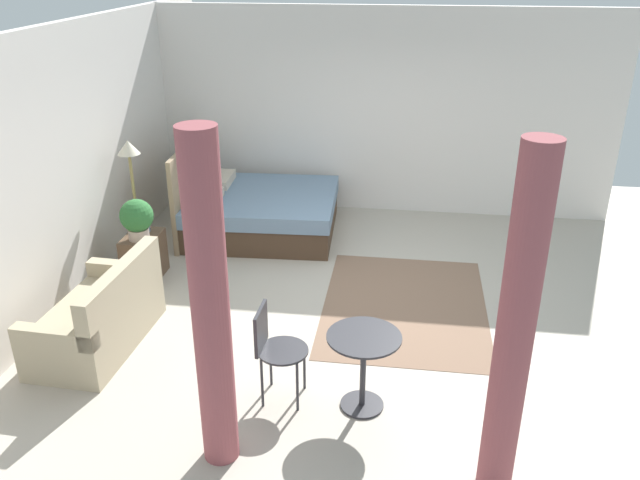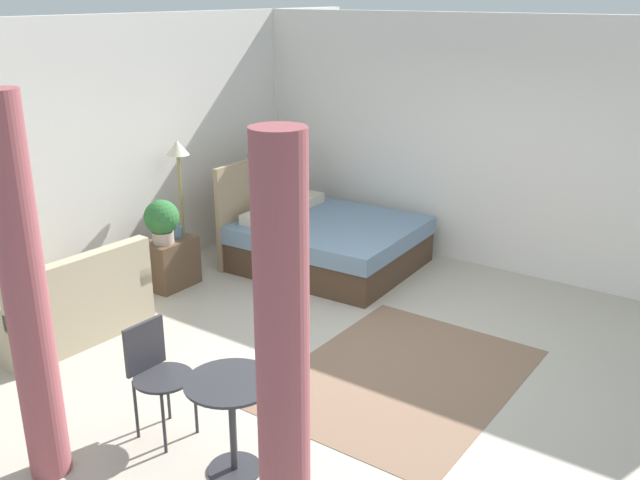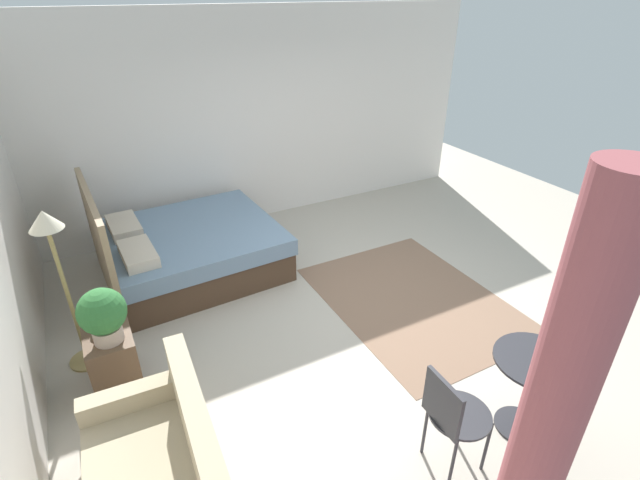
{
  "view_description": "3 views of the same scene",
  "coord_description": "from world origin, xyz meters",
  "px_view_note": "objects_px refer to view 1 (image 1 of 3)",
  "views": [
    {
      "loc": [
        -6.3,
        -0.38,
        3.58
      ],
      "look_at": [
        -0.31,
        0.47,
        0.83
      ],
      "focal_mm": 36.18,
      "sensor_mm": 36.0,
      "label": 1
    },
    {
      "loc": [
        -4.8,
        -2.93,
        3.11
      ],
      "look_at": [
        0.36,
        0.73,
        0.87
      ],
      "focal_mm": 39.54,
      "sensor_mm": 36.0,
      "label": 2
    },
    {
      "loc": [
        -3.36,
        2.49,
        3.09
      ],
      "look_at": [
        0.39,
        0.48,
        0.77
      ],
      "focal_mm": 26.25,
      "sensor_mm": 36.0,
      "label": 3
    }
  ],
  "objects_px": {
    "floor_lamp": "(131,171)",
    "cafe_chair_near_window": "(273,344)",
    "couch": "(100,319)",
    "potted_plant": "(137,218)",
    "bed": "(258,211)",
    "nightstand": "(144,256)",
    "balcony_table": "(363,358)",
    "vase": "(144,226)"
  },
  "relations": [
    {
      "from": "potted_plant",
      "to": "balcony_table",
      "type": "xyz_separation_m",
      "value": [
        -1.91,
        -2.72,
        -0.32
      ]
    },
    {
      "from": "balcony_table",
      "to": "cafe_chair_near_window",
      "type": "xyz_separation_m",
      "value": [
        0.02,
        0.76,
        0.05
      ]
    },
    {
      "from": "bed",
      "to": "balcony_table",
      "type": "height_order",
      "value": "bed"
    },
    {
      "from": "vase",
      "to": "balcony_table",
      "type": "bearing_deg",
      "value": -127.81
    },
    {
      "from": "bed",
      "to": "potted_plant",
      "type": "relative_size",
      "value": 4.3
    },
    {
      "from": "couch",
      "to": "cafe_chair_near_window",
      "type": "height_order",
      "value": "couch"
    },
    {
      "from": "bed",
      "to": "cafe_chair_near_window",
      "type": "bearing_deg",
      "value": -164.75
    },
    {
      "from": "floor_lamp",
      "to": "balcony_table",
      "type": "xyz_separation_m",
      "value": [
        -2.43,
        -2.96,
        -0.69
      ]
    },
    {
      "from": "potted_plant",
      "to": "floor_lamp",
      "type": "height_order",
      "value": "floor_lamp"
    },
    {
      "from": "vase",
      "to": "floor_lamp",
      "type": "bearing_deg",
      "value": 35.37
    },
    {
      "from": "potted_plant",
      "to": "floor_lamp",
      "type": "xyz_separation_m",
      "value": [
        0.52,
        0.24,
        0.37
      ]
    },
    {
      "from": "vase",
      "to": "cafe_chair_near_window",
      "type": "relative_size",
      "value": 0.16
    },
    {
      "from": "bed",
      "to": "nightstand",
      "type": "distance_m",
      "value": 1.82
    },
    {
      "from": "bed",
      "to": "floor_lamp",
      "type": "relative_size",
      "value": 1.33
    },
    {
      "from": "nightstand",
      "to": "cafe_chair_near_window",
      "type": "distance_m",
      "value": 2.82
    },
    {
      "from": "bed",
      "to": "nightstand",
      "type": "xyz_separation_m",
      "value": [
        -1.51,
        1.02,
        -0.04
      ]
    },
    {
      "from": "couch",
      "to": "balcony_table",
      "type": "relative_size",
      "value": 2.13
    },
    {
      "from": "floor_lamp",
      "to": "nightstand",
      "type": "bearing_deg",
      "value": -152.05
    },
    {
      "from": "bed",
      "to": "nightstand",
      "type": "height_order",
      "value": "bed"
    },
    {
      "from": "potted_plant",
      "to": "balcony_table",
      "type": "distance_m",
      "value": 3.34
    },
    {
      "from": "floor_lamp",
      "to": "bed",
      "type": "bearing_deg",
      "value": -48.54
    },
    {
      "from": "potted_plant",
      "to": "nightstand",
      "type": "bearing_deg",
      "value": 9.54
    },
    {
      "from": "couch",
      "to": "vase",
      "type": "xyz_separation_m",
      "value": [
        1.55,
        0.14,
        0.32
      ]
    },
    {
      "from": "nightstand",
      "to": "balcony_table",
      "type": "bearing_deg",
      "value": -126.32
    },
    {
      "from": "nightstand",
      "to": "vase",
      "type": "distance_m",
      "value": 0.36
    },
    {
      "from": "couch",
      "to": "vase",
      "type": "distance_m",
      "value": 1.59
    },
    {
      "from": "cafe_chair_near_window",
      "to": "couch",
      "type": "bearing_deg",
      "value": 73.0
    },
    {
      "from": "couch",
      "to": "cafe_chair_near_window",
      "type": "distance_m",
      "value": 1.94
    },
    {
      "from": "bed",
      "to": "cafe_chair_near_window",
      "type": "xyz_separation_m",
      "value": [
        -3.5,
        -0.95,
        0.23
      ]
    },
    {
      "from": "couch",
      "to": "potted_plant",
      "type": "height_order",
      "value": "potted_plant"
    },
    {
      "from": "floor_lamp",
      "to": "cafe_chair_near_window",
      "type": "distance_m",
      "value": 3.32
    },
    {
      "from": "potted_plant",
      "to": "couch",
      "type": "bearing_deg",
      "value": -175.06
    },
    {
      "from": "cafe_chair_near_window",
      "to": "potted_plant",
      "type": "bearing_deg",
      "value": 46.02
    },
    {
      "from": "balcony_table",
      "to": "couch",
      "type": "bearing_deg",
      "value": 77.29
    },
    {
      "from": "vase",
      "to": "cafe_chair_near_window",
      "type": "xyz_separation_m",
      "value": [
        -2.11,
        -1.99,
        -0.07
      ]
    },
    {
      "from": "bed",
      "to": "vase",
      "type": "distance_m",
      "value": 1.76
    },
    {
      "from": "bed",
      "to": "balcony_table",
      "type": "bearing_deg",
      "value": -154.0
    },
    {
      "from": "potted_plant",
      "to": "balcony_table",
      "type": "bearing_deg",
      "value": -125.1
    },
    {
      "from": "floor_lamp",
      "to": "cafe_chair_near_window",
      "type": "bearing_deg",
      "value": -137.61
    },
    {
      "from": "bed",
      "to": "couch",
      "type": "relative_size",
      "value": 1.38
    },
    {
      "from": "potted_plant",
      "to": "vase",
      "type": "distance_m",
      "value": 0.29
    },
    {
      "from": "floor_lamp",
      "to": "balcony_table",
      "type": "distance_m",
      "value": 3.89
    }
  ]
}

